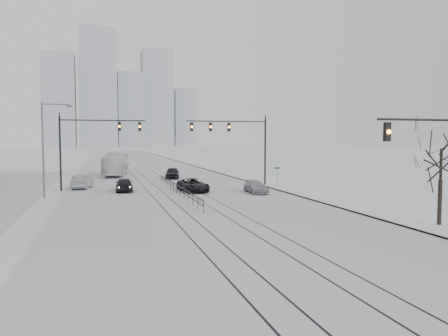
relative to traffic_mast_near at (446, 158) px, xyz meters
The scene contains 19 objects.
ground 13.16m from the traffic_mast_near, 150.93° to the right, with size 500.00×500.00×0.00m, color silver.
road 55.26m from the traffic_mast_near, 101.30° to the left, with size 22.00×260.00×0.02m, color silver.
sidewalk_east 54.26m from the traffic_mast_near, 87.13° to the left, with size 5.00×260.00×0.16m, color white.
curb 54.19m from the traffic_mast_near, 89.72° to the left, with size 0.10×260.00×0.12m, color gray.
tram_rails 35.96m from the traffic_mast_near, 107.60° to the left, with size 5.30×180.00×0.01m.
skyline 268.96m from the traffic_mast_near, 91.23° to the left, with size 96.00×48.00×72.00m.
traffic_mast_near is the anchor object (origin of this frame).
traffic_mast_ne 29.14m from the traffic_mast_near, 95.19° to the left, with size 9.60×0.37×8.00m.
traffic_mast_nw 35.69m from the traffic_mast_near, 122.77° to the left, with size 9.10×0.37×8.00m.
street_light_west 33.24m from the traffic_mast_near, 133.76° to the left, with size 2.73×0.25×9.00m.
bare_tree 3.85m from the traffic_mast_near, 51.24° to the left, with size 4.40×4.40×6.10m.
median_fence 26.62m from the traffic_mast_near, 114.20° to the left, with size 0.06×24.00×1.00m.
street_sign 26.19m from the traffic_mast_near, 87.77° to the left, with size 0.70×0.06×2.40m.
sedan_sb_inner 31.97m from the traffic_mast_near, 119.83° to the left, with size 1.74×4.33×1.48m, color black.
sedan_sb_outer 37.80m from the traffic_mast_near, 122.39° to the left, with size 1.60×4.59×1.51m, color gray.
sedan_nb_front 27.14m from the traffic_mast_near, 109.10° to the left, with size 2.30×5.00×1.39m, color black.
sedan_nb_right 23.03m from the traffic_mast_near, 97.14° to the left, with size 1.72×4.24×1.23m, color #9DA0A5.
sedan_nb_far 42.26m from the traffic_mast_near, 101.60° to the left, with size 1.85×4.59×1.56m, color black.
box_truck 51.40m from the traffic_mast_near, 108.05° to the left, with size 2.79×11.94×3.33m, color silver.
Camera 1 is at (-7.38, -13.56, 5.59)m, focal length 35.00 mm.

